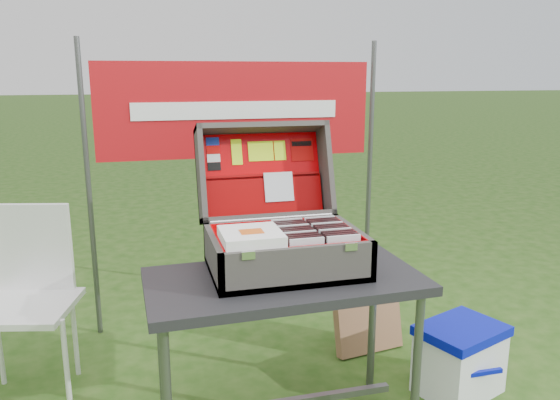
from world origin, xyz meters
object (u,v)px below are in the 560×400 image
object	(u,v)px
suitcase	(282,202)
table	(284,354)
cooler	(459,359)
chair	(26,310)
cardboard_box	(367,314)

from	to	relation	value
suitcase	table	bearing A→B (deg)	-99.54
cooler	suitcase	bearing A→B (deg)	154.44
table	suitcase	bearing A→B (deg)	78.58
table	chair	distance (m)	1.21
cooler	chair	size ratio (longest dim) A/B	0.43
table	chair	world-z (taller)	chair
suitcase	chair	bearing A→B (deg)	161.09
table	cooler	xyz separation A→B (m)	(0.89, 0.06, -0.18)
chair	cardboard_box	size ratio (longest dim) A/B	2.19
suitcase	cooler	world-z (taller)	suitcase
cooler	table	bearing A→B (deg)	163.00
suitcase	cardboard_box	world-z (taller)	suitcase
table	cardboard_box	distance (m)	0.85
cooler	cardboard_box	xyz separation A→B (m)	(-0.26, 0.50, 0.03)
chair	cardboard_box	xyz separation A→B (m)	(1.71, 0.05, -0.25)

